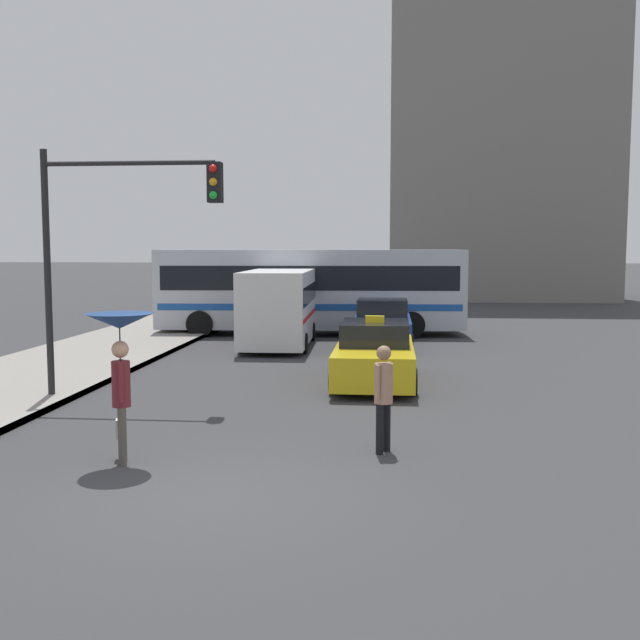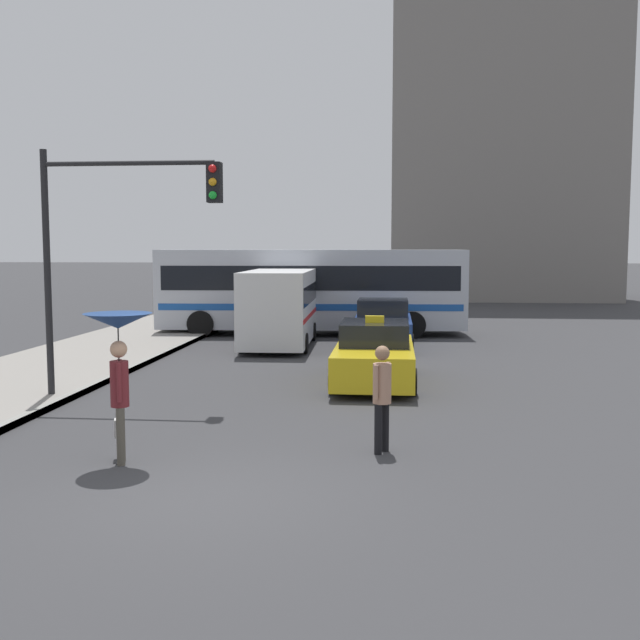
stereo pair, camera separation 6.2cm
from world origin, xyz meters
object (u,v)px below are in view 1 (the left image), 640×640
Objects in this scene: pedestrian_with_umbrella at (120,344)px; traffic_light at (119,226)px; ambulance_van at (279,305)px; pedestrian_man at (384,390)px; taxi at (375,355)px; sedan_red at (382,326)px; city_bus at (311,287)px.

traffic_light is at bearing 1.43° from pedestrian_with_umbrella.
pedestrian_man is (3.52, -12.35, -0.38)m from ambulance_van.
pedestrian_man is at bearing 104.12° from ambulance_van.
traffic_light is (-1.91, -9.01, 2.28)m from ambulance_van.
pedestrian_with_umbrella reaches higher than taxi.
taxi is 0.84× the size of ambulance_van.
city_bus is (-2.70, 3.55, 1.03)m from sedan_red.
pedestrian_man is at bearing -173.00° from city_bus.
ambulance_van is 3.73m from city_bus.
taxi is 10.35m from city_bus.
taxi is at bearing 89.17° from sedan_red.
pedestrian_with_umbrella is 1.33× the size of pedestrian_man.
ambulance_van is at bearing 78.02° from traffic_light.
city_bus is at bearing -101.65° from ambulance_van.
ambulance_van reaches higher than taxi.
ambulance_van is at bearing 166.93° from city_bus.
traffic_light is (-5.43, 3.34, 2.65)m from pedestrian_man.
city_bus is (-2.61, 9.95, 1.07)m from taxi.
pedestrian_man is (0.18, -12.45, 0.29)m from sedan_red.
taxi reaches higher than sedan_red.
sedan_red is 0.77× the size of ambulance_van.
pedestrian_with_umbrella is at bearing -46.87° from pedestrian_man.
pedestrian_man reaches higher than sedan_red.
city_bus is 2.18× the size of traffic_light.
taxi is at bearing -148.24° from pedestrian_man.
taxi is at bearing 115.46° from ambulance_van.
taxi is 7.95m from pedestrian_with_umbrella.
ambulance_van is 13.32m from pedestrian_with_umbrella.
sedan_red is at bearing 60.07° from traffic_light.
pedestrian_with_umbrella is (-3.58, -7.01, 1.13)m from taxi.
taxi is 7.12m from ambulance_van.
taxi is at bearing 27.72° from traffic_light.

